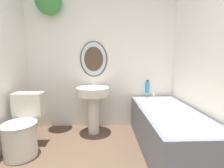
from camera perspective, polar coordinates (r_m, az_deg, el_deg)
wall_back at (r=2.82m, az=-6.19°, el=11.59°), size 2.63×0.40×2.40m
toilet at (r=2.41m, az=-28.82°, el=-13.61°), size 0.41×0.60×0.74m
pedestal_sink at (r=2.60m, az=-6.63°, el=-5.59°), size 0.51×0.51×0.85m
bathtub at (r=2.32m, az=19.18°, el=-14.75°), size 0.72×1.56×0.62m
shampoo_bottle at (r=2.82m, az=12.35°, el=-1.02°), size 0.07×0.07×0.22m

